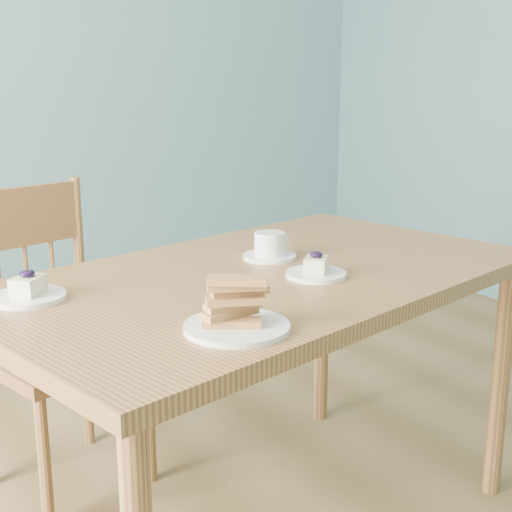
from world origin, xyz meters
TOP-DOWN VIEW (x-y plane):
  - room at (0.00, 0.00)m, footprint 5.01×5.01m
  - dining_table at (0.22, 0.02)m, footprint 1.54×1.07m
  - dining_chair at (-0.15, 0.60)m, footprint 0.50×0.49m
  - cheesecake_plate_near at (0.30, -0.09)m, footprint 0.15×0.15m
  - cheesecake_plate_far at (-0.34, 0.11)m, footprint 0.16×0.16m
  - coffee_cup at (0.31, 0.12)m, footprint 0.14×0.14m
  - biscotti_plate at (-0.06, -0.31)m, footprint 0.21×0.21m

SIDE VIEW (x-z plane):
  - dining_chair at x=-0.15m, z-range 0.01..0.93m
  - dining_table at x=0.22m, z-range 0.30..1.05m
  - cheesecake_plate_near at x=0.30m, z-range 0.74..0.80m
  - cheesecake_plate_far at x=-0.34m, z-range 0.73..0.80m
  - coffee_cup at x=0.31m, z-range 0.75..0.82m
  - biscotti_plate at x=-0.06m, z-range 0.73..0.84m
  - room at x=0.00m, z-range -0.01..2.71m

